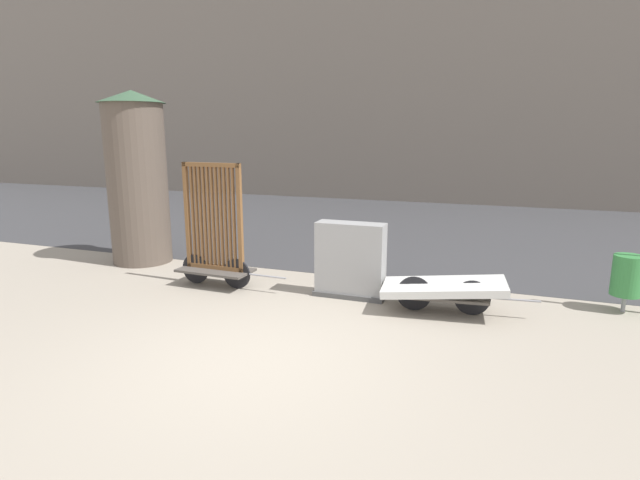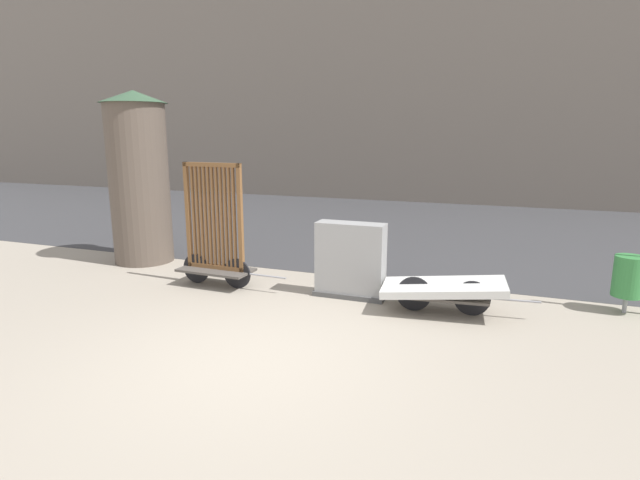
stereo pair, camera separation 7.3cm
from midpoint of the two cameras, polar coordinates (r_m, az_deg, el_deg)
ground_plane at (r=6.05m, az=-7.73°, el=-13.30°), size 60.00×60.00×0.00m
road_strip at (r=14.20m, az=9.52°, el=1.50°), size 56.00×10.55×0.01m
building_facade at (r=21.24m, az=13.98°, el=17.00°), size 48.00×4.00×9.02m
bike_cart_with_bedframe at (r=8.66m, az=-11.66°, el=-0.13°), size 2.01×0.66×2.11m
bike_cart_with_mattress at (r=7.51m, az=14.17°, el=-5.46°), size 2.25×1.00×0.53m
utility_cabinet at (r=7.97m, az=3.76°, el=-2.60°), size 1.16×0.42×1.21m
trash_bin at (r=8.53m, az=32.01°, el=-3.57°), size 0.42×0.42×0.85m
advertising_column at (r=10.64m, az=-19.80°, el=6.79°), size 1.30×1.30×3.39m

